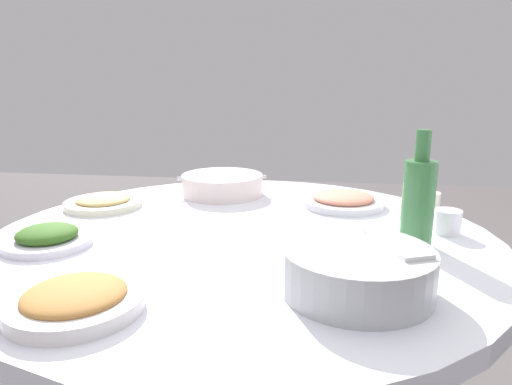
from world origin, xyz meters
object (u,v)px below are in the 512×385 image
object	(u,v)px
green_bottle	(418,200)
dish_noodles	(103,202)
tea_cup_near	(448,222)
tea_cup_far	(428,202)
rice_bowl	(357,270)
round_dining_table	(243,261)
dish_tofu_braise	(75,299)
dish_greens	(48,238)
dish_shrimp	(343,200)
soup_bowl	(222,185)

from	to	relation	value
green_bottle	dish_noodles	bearing A→B (deg)	-14.07
tea_cup_near	tea_cup_far	size ratio (longest dim) A/B	0.99
rice_bowl	dish_noodles	distance (m)	0.85
round_dining_table	dish_tofu_braise	world-z (taller)	dish_tofu_braise
rice_bowl	tea_cup_far	world-z (taller)	rice_bowl
rice_bowl	dish_greens	distance (m)	0.70
dish_greens	tea_cup_far	distance (m)	1.00
green_bottle	dish_tofu_braise	bearing A→B (deg)	32.79
round_dining_table	dish_tofu_braise	size ratio (longest dim) A/B	5.52
dish_greens	dish_tofu_braise	world-z (taller)	dish_greens
round_dining_table	green_bottle	xyz separation A→B (m)	(-0.40, 0.03, 0.18)
rice_bowl	dish_tofu_braise	distance (m)	0.48
round_dining_table	dish_greens	bearing A→B (deg)	18.92
dish_shrimp	dish_noodles	bearing A→B (deg)	8.66
dish_noodles	tea_cup_near	distance (m)	0.96
dish_tofu_braise	dish_noodles	distance (m)	0.66
rice_bowl	green_bottle	xyz separation A→B (m)	(-0.15, -0.26, 0.06)
rice_bowl	dish_noodles	size ratio (longest dim) A/B	1.19
rice_bowl	tea_cup_near	xyz separation A→B (m)	(-0.24, -0.36, -0.01)
rice_bowl	tea_cup_near	world-z (taller)	rice_bowl
rice_bowl	dish_tofu_braise	bearing A→B (deg)	15.81
rice_bowl	soup_bowl	distance (m)	0.78
dish_greens	green_bottle	xyz separation A→B (m)	(-0.83, -0.12, 0.09)
dish_tofu_braise	tea_cup_near	size ratio (longest dim) A/B	3.48
dish_shrimp	soup_bowl	bearing A→B (deg)	-12.95
tea_cup_near	round_dining_table	bearing A→B (deg)	7.56
dish_greens	tea_cup_far	bearing A→B (deg)	-156.28
dish_shrimp	dish_noodles	xyz separation A→B (m)	(0.71, 0.11, -0.00)
soup_bowl	dish_noodles	xyz separation A→B (m)	(0.32, 0.20, -0.02)
dish_tofu_braise	tea_cup_near	world-z (taller)	tea_cup_near
tea_cup_near	dish_tofu_braise	bearing A→B (deg)	34.83
tea_cup_far	dish_shrimp	bearing A→B (deg)	-7.95
rice_bowl	soup_bowl	world-z (taller)	rice_bowl
dish_tofu_braise	green_bottle	bearing A→B (deg)	-147.21
rice_bowl	dish_shrimp	xyz separation A→B (m)	(-0.00, -0.58, -0.02)
soup_bowl	dish_shrimp	bearing A→B (deg)	167.05
green_bottle	tea_cup_near	xyz separation A→B (m)	(-0.09, -0.10, -0.08)
round_dining_table	dish_noodles	world-z (taller)	dish_noodles
round_dining_table	soup_bowl	bearing A→B (deg)	-71.03
green_bottle	tea_cup_near	bearing A→B (deg)	-134.18
rice_bowl	tea_cup_far	size ratio (longest dim) A/B	4.15
green_bottle	rice_bowl	bearing A→B (deg)	60.37
tea_cup_far	soup_bowl	bearing A→B (deg)	-11.07
dish_noodles	tea_cup_far	world-z (taller)	tea_cup_far
dish_shrimp	green_bottle	bearing A→B (deg)	114.64
dish_greens	dish_shrimp	size ratio (longest dim) A/B	0.81
round_dining_table	dish_noodles	distance (m)	0.49
round_dining_table	dish_noodles	xyz separation A→B (m)	(0.45, -0.18, 0.09)
round_dining_table	dish_shrimp	world-z (taller)	dish_shrimp
dish_noodles	soup_bowl	bearing A→B (deg)	-148.39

